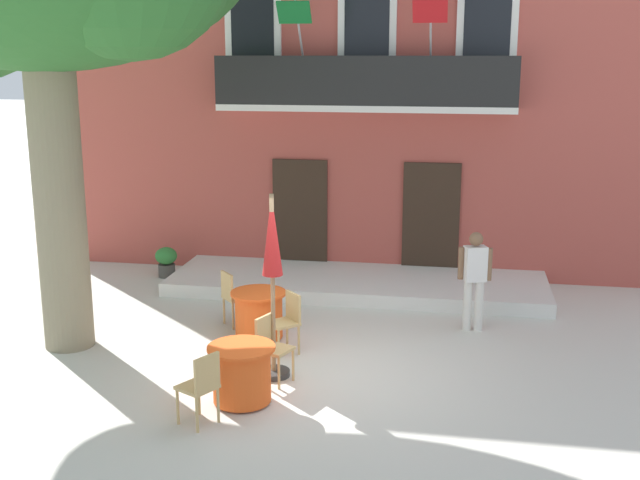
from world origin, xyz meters
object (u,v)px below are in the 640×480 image
cafe_chair_near_tree_1 (233,295)px  cafe_umbrella (272,259)px  cafe_chair_near_tree_0 (287,319)px  cafe_chair_middle_1 (201,384)px  cafe_table_near_tree (259,314)px  cafe_table_middle (242,374)px  cafe_chair_middle_0 (271,344)px  pedestrian_near_entrance (475,276)px  ground_planter_left (166,260)px

cafe_chair_near_tree_1 → cafe_umbrella: size_ratio=0.36×
cafe_chair_near_tree_0 → cafe_chair_middle_1: 2.53m
cafe_table_near_tree → cafe_table_middle: (0.37, -2.29, 0.00)m
cafe_table_middle → cafe_chair_middle_0: cafe_chair_middle_0 is taller
cafe_chair_middle_0 → cafe_umbrella: cafe_umbrella is taller
cafe_chair_near_tree_1 → cafe_chair_middle_1: (0.63, -3.49, 0.00)m
cafe_table_near_tree → cafe_chair_near_tree_0: (0.57, -0.50, 0.14)m
cafe_chair_middle_1 → cafe_umbrella: (0.49, 1.60, 1.14)m
cafe_table_middle → pedestrian_near_entrance: (2.91, 3.27, 0.52)m
cafe_chair_near_tree_1 → pedestrian_near_entrance: bearing=6.9°
cafe_table_middle → cafe_chair_near_tree_0: bearing=83.9°
cafe_chair_middle_0 → cafe_chair_middle_1: bearing=-109.3°
cafe_table_near_tree → cafe_chair_near_tree_0: cafe_chair_near_tree_0 is taller
cafe_table_near_tree → cafe_chair_near_tree_0: 0.77m
cafe_chair_middle_0 → cafe_umbrella: size_ratio=0.36×
cafe_umbrella → ground_planter_left: bearing=126.2°
ground_planter_left → cafe_chair_near_tree_0: bearing=-47.6°
ground_planter_left → cafe_chair_middle_1: bearing=-65.4°
cafe_chair_near_tree_0 → cafe_chair_middle_1: same height
cafe_table_middle → cafe_umbrella: cafe_umbrella is taller
cafe_chair_middle_1 → cafe_chair_near_tree_0: bearing=78.9°
cafe_chair_middle_1 → pedestrian_near_entrance: size_ratio=0.56×
cafe_chair_middle_0 → cafe_umbrella: bearing=91.3°
cafe_chair_near_tree_1 → pedestrian_near_entrance: size_ratio=0.56×
cafe_chair_middle_0 → cafe_chair_middle_1: (-0.50, -1.42, 0.00)m
cafe_chair_near_tree_0 → cafe_chair_near_tree_1: 1.51m
ground_planter_left → cafe_table_middle: bearing=-60.2°
cafe_table_near_tree → cafe_chair_middle_1: size_ratio=0.95×
cafe_umbrella → pedestrian_near_entrance: (2.71, 2.36, -0.75)m
cafe_chair_near_tree_0 → cafe_table_middle: cafe_chair_near_tree_0 is taller
pedestrian_near_entrance → cafe_umbrella: bearing=-138.9°
cafe_table_middle → cafe_chair_middle_0: 0.77m
cafe_chair_near_tree_0 → cafe_table_middle: size_ratio=1.05×
cafe_table_near_tree → pedestrian_near_entrance: (3.28, 0.97, 0.52)m
cafe_table_middle → ground_planter_left: (-3.06, 5.36, -0.06)m
cafe_chair_near_tree_1 → cafe_umbrella: bearing=-59.2°
cafe_chair_near_tree_1 → ground_planter_left: size_ratio=1.52×
cafe_chair_near_tree_1 → ground_planter_left: bearing=129.8°
cafe_table_near_tree → cafe_chair_near_tree_0: bearing=-41.4°
cafe_chair_near_tree_0 → cafe_chair_near_tree_1: bearing=138.1°
cafe_chair_middle_0 → cafe_chair_middle_1: 1.50m
cafe_chair_near_tree_0 → cafe_chair_middle_1: bearing=-101.1°
cafe_table_near_tree → ground_planter_left: 4.08m
cafe_chair_middle_0 → cafe_chair_near_tree_0: bearing=90.5°
cafe_chair_middle_0 → cafe_umbrella: 1.15m
cafe_chair_near_tree_0 → pedestrian_near_entrance: bearing=28.5°
cafe_chair_near_tree_0 → cafe_chair_near_tree_1: same height
cafe_chair_middle_0 → cafe_table_near_tree: bearing=110.2°
cafe_chair_middle_0 → pedestrian_near_entrance: bearing=43.2°
cafe_chair_middle_0 → cafe_chair_middle_1: size_ratio=1.00×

